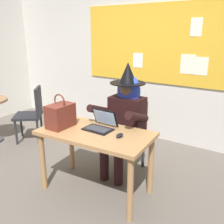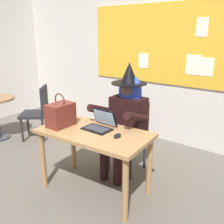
{
  "view_description": "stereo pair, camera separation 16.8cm",
  "coord_description": "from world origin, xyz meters",
  "px_view_note": "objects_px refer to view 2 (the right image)",
  "views": [
    {
      "loc": [
        1.75,
        -1.88,
        1.74
      ],
      "look_at": [
        0.22,
        0.42,
        0.86
      ],
      "focal_mm": 40.8,
      "sensor_mm": 36.0,
      "label": 1
    },
    {
      "loc": [
        1.88,
        -1.78,
        1.74
      ],
      "look_at": [
        0.22,
        0.42,
        0.86
      ],
      "focal_mm": 40.8,
      "sensor_mm": 36.0,
      "label": 2
    }
  ],
  "objects_px": {
    "chair_at_desk": "(131,131)",
    "desk_main": "(94,140)",
    "chair_spare_by_window": "(38,110)",
    "person_costumed": "(126,113)",
    "handbag": "(61,114)",
    "computer_mouse": "(117,136)",
    "laptop": "(100,124)"
  },
  "relations": [
    {
      "from": "desk_main",
      "to": "person_costumed",
      "type": "height_order",
      "value": "person_costumed"
    },
    {
      "from": "person_costumed",
      "to": "computer_mouse",
      "type": "bearing_deg",
      "value": 23.86
    },
    {
      "from": "handbag",
      "to": "chair_spare_by_window",
      "type": "relative_size",
      "value": 0.42
    },
    {
      "from": "desk_main",
      "to": "person_costumed",
      "type": "distance_m",
      "value": 0.58
    },
    {
      "from": "laptop",
      "to": "chair_spare_by_window",
      "type": "distance_m",
      "value": 1.8
    },
    {
      "from": "handbag",
      "to": "chair_at_desk",
      "type": "bearing_deg",
      "value": 60.64
    },
    {
      "from": "computer_mouse",
      "to": "handbag",
      "type": "height_order",
      "value": "handbag"
    },
    {
      "from": "laptop",
      "to": "desk_main",
      "type": "bearing_deg",
      "value": -85.53
    },
    {
      "from": "chair_spare_by_window",
      "to": "chair_at_desk",
      "type": "bearing_deg",
      "value": 144.43
    },
    {
      "from": "person_costumed",
      "to": "laptop",
      "type": "xyz_separation_m",
      "value": [
        -0.04,
        -0.45,
        -0.02
      ]
    },
    {
      "from": "person_costumed",
      "to": "chair_spare_by_window",
      "type": "xyz_separation_m",
      "value": [
        -1.76,
        0.02,
        -0.29
      ]
    },
    {
      "from": "computer_mouse",
      "to": "handbag",
      "type": "xyz_separation_m",
      "value": [
        -0.7,
        -0.12,
        0.12
      ]
    },
    {
      "from": "person_costumed",
      "to": "computer_mouse",
      "type": "height_order",
      "value": "person_costumed"
    },
    {
      "from": "laptop",
      "to": "chair_at_desk",
      "type": "bearing_deg",
      "value": 87.22
    },
    {
      "from": "person_costumed",
      "to": "laptop",
      "type": "relative_size",
      "value": 4.45
    },
    {
      "from": "handbag",
      "to": "chair_spare_by_window",
      "type": "height_order",
      "value": "handbag"
    },
    {
      "from": "chair_at_desk",
      "to": "desk_main",
      "type": "bearing_deg",
      "value": -2.04
    },
    {
      "from": "laptop",
      "to": "computer_mouse",
      "type": "height_order",
      "value": "laptop"
    },
    {
      "from": "person_costumed",
      "to": "handbag",
      "type": "xyz_separation_m",
      "value": [
        -0.44,
        -0.65,
        0.07
      ]
    },
    {
      "from": "person_costumed",
      "to": "handbag",
      "type": "height_order",
      "value": "person_costumed"
    },
    {
      "from": "desk_main",
      "to": "computer_mouse",
      "type": "height_order",
      "value": "computer_mouse"
    },
    {
      "from": "handbag",
      "to": "chair_spare_by_window",
      "type": "distance_m",
      "value": 1.52
    },
    {
      "from": "desk_main",
      "to": "computer_mouse",
      "type": "bearing_deg",
      "value": 4.48
    },
    {
      "from": "desk_main",
      "to": "laptop",
      "type": "height_order",
      "value": "laptop"
    },
    {
      "from": "chair_spare_by_window",
      "to": "desk_main",
      "type": "bearing_deg",
      "value": 122.54
    },
    {
      "from": "desk_main",
      "to": "handbag",
      "type": "height_order",
      "value": "handbag"
    },
    {
      "from": "desk_main",
      "to": "laptop",
      "type": "bearing_deg",
      "value": 93.61
    },
    {
      "from": "handbag",
      "to": "person_costumed",
      "type": "bearing_deg",
      "value": 56.15
    },
    {
      "from": "person_costumed",
      "to": "handbag",
      "type": "relative_size",
      "value": 3.69
    },
    {
      "from": "laptop",
      "to": "chair_spare_by_window",
      "type": "xyz_separation_m",
      "value": [
        -1.72,
        0.47,
        -0.27
      ]
    },
    {
      "from": "computer_mouse",
      "to": "laptop",
      "type": "bearing_deg",
      "value": 160.32
    },
    {
      "from": "chair_spare_by_window",
      "to": "handbag",
      "type": "bearing_deg",
      "value": 114.0
    }
  ]
}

